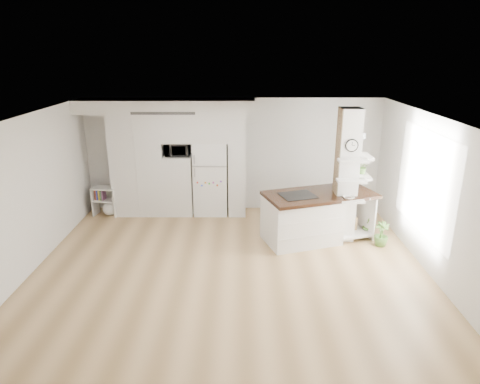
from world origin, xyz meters
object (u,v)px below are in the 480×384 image
object	(u,v)px
bookshelf	(107,203)
kitchen_island	(307,217)
floor_plant_a	(369,226)
refrigerator	(211,178)

from	to	relation	value
bookshelf	kitchen_island	bearing A→B (deg)	-7.90
bookshelf	floor_plant_a	size ratio (longest dim) A/B	1.50
refrigerator	kitchen_island	xyz separation A→B (m)	(2.07, -1.57, -0.36)
kitchen_island	floor_plant_a	xyz separation A→B (m)	(1.34, 0.21, -0.28)
refrigerator	kitchen_island	size ratio (longest dim) A/B	0.72
bookshelf	floor_plant_a	bearing A→B (deg)	-2.23
refrigerator	bookshelf	xyz separation A→B (m)	(-2.45, -0.19, -0.57)
refrigerator	kitchen_island	distance (m)	2.63
refrigerator	floor_plant_a	xyz separation A→B (m)	(3.41, -1.37, -0.64)
floor_plant_a	kitchen_island	bearing A→B (deg)	-171.22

